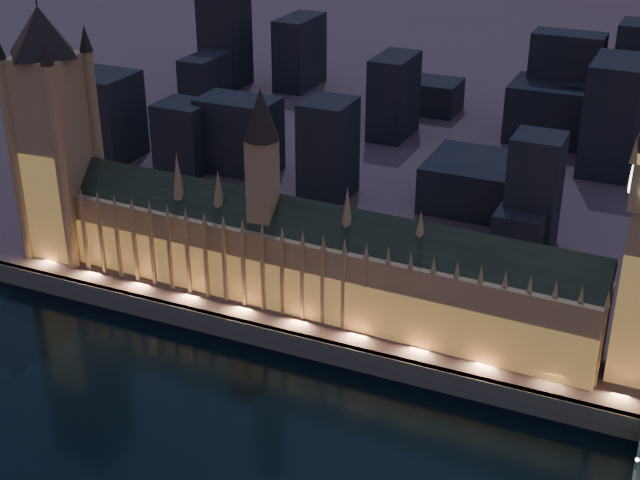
% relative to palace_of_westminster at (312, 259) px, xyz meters
% --- Properties ---
extents(ground_plane, '(2000.00, 2000.00, 0.00)m').
position_rel_palace_of_westminster_xyz_m(ground_plane, '(0.98, -61.74, -26.37)').
color(ground_plane, black).
rests_on(ground_plane, ground).
extents(north_bank, '(2000.00, 960.00, 8.00)m').
position_rel_palace_of_westminster_xyz_m(north_bank, '(0.98, 458.26, -22.37)').
color(north_bank, '#4D3335').
rests_on(north_bank, ground).
extents(embankment_wall, '(2000.00, 2.50, 8.00)m').
position_rel_palace_of_westminster_xyz_m(embankment_wall, '(0.98, -20.74, -22.37)').
color(embankment_wall, '#454D45').
rests_on(embankment_wall, ground).
extents(palace_of_westminster, '(202.00, 26.54, 78.00)m').
position_rel_palace_of_westminster_xyz_m(palace_of_westminster, '(0.00, 0.00, 0.00)').
color(palace_of_westminster, olive).
rests_on(palace_of_westminster, north_bank).
extents(victoria_tower, '(31.68, 31.68, 109.77)m').
position_rel_palace_of_westminster_xyz_m(victoria_tower, '(-109.02, 0.17, 35.85)').
color(victoria_tower, olive).
rests_on(victoria_tower, north_bank).
extents(city_backdrop, '(467.81, 215.63, 74.19)m').
position_rel_palace_of_westminster_xyz_m(city_backdrop, '(42.00, 184.56, 3.89)').
color(city_backdrop, black).
rests_on(city_backdrop, north_bank).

